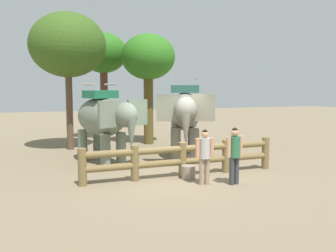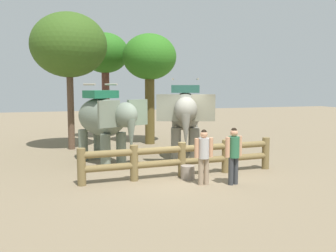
{
  "view_description": "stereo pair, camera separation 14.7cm",
  "coord_description": "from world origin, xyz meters",
  "px_view_note": "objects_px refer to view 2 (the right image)",
  "views": [
    {
      "loc": [
        -3.89,
        -10.59,
        2.79
      ],
      "look_at": [
        0.0,
        1.33,
        1.4
      ],
      "focal_mm": 39.92,
      "sensor_mm": 36.0,
      "label": 1
    },
    {
      "loc": [
        -3.75,
        -10.63,
        2.79
      ],
      "look_at": [
        0.0,
        1.33,
        1.4
      ],
      "focal_mm": 39.92,
      "sensor_mm": 36.0,
      "label": 2
    }
  ],
  "objects_px": {
    "feed_bucket": "(188,172)",
    "log_fence": "(182,157)",
    "tree_far_right": "(105,55)",
    "tree_far_left": "(150,59)",
    "tourist_woman_in_black": "(234,152)",
    "tree_back_center": "(69,46)",
    "elephant_center": "(185,113)",
    "tourist_man_in_blue": "(204,153)",
    "elephant_near_left": "(104,119)"
  },
  "relations": [
    {
      "from": "tree_far_left",
      "to": "feed_bucket",
      "type": "relative_size",
      "value": 12.43
    },
    {
      "from": "log_fence",
      "to": "tourist_man_in_blue",
      "type": "bearing_deg",
      "value": -76.6
    },
    {
      "from": "tourist_woman_in_black",
      "to": "tree_back_center",
      "type": "xyz_separation_m",
      "value": [
        -4.01,
        7.33,
        3.5
      ]
    },
    {
      "from": "tree_back_center",
      "to": "feed_bucket",
      "type": "xyz_separation_m",
      "value": [
        3.02,
        -6.35,
        -4.23
      ]
    },
    {
      "from": "elephant_near_left",
      "to": "feed_bucket",
      "type": "distance_m",
      "value": 3.82
    },
    {
      "from": "tree_back_center",
      "to": "tree_far_right",
      "type": "xyz_separation_m",
      "value": [
        1.87,
        2.56,
        -0.17
      ]
    },
    {
      "from": "elephant_center",
      "to": "tree_back_center",
      "type": "xyz_separation_m",
      "value": [
        -4.04,
        3.3,
        2.72
      ]
    },
    {
      "from": "elephant_center",
      "to": "feed_bucket",
      "type": "xyz_separation_m",
      "value": [
        -1.02,
        -3.05,
        -1.51
      ]
    },
    {
      "from": "tourist_woman_in_black",
      "to": "tree_back_center",
      "type": "distance_m",
      "value": 9.06
    },
    {
      "from": "tourist_woman_in_black",
      "to": "tree_far_right",
      "type": "height_order",
      "value": "tree_far_right"
    },
    {
      "from": "tree_far_left",
      "to": "tourist_woman_in_black",
      "type": "bearing_deg",
      "value": -87.14
    },
    {
      "from": "log_fence",
      "to": "elephant_center",
      "type": "relative_size",
      "value": 1.72
    },
    {
      "from": "log_fence",
      "to": "feed_bucket",
      "type": "bearing_deg",
      "value": -79.19
    },
    {
      "from": "tourist_man_in_blue",
      "to": "tree_back_center",
      "type": "height_order",
      "value": "tree_back_center"
    },
    {
      "from": "tree_far_left",
      "to": "tree_back_center",
      "type": "xyz_separation_m",
      "value": [
        -3.63,
        -0.43,
        0.47
      ]
    },
    {
      "from": "tree_far_left",
      "to": "tree_far_right",
      "type": "bearing_deg",
      "value": 129.58
    },
    {
      "from": "tree_far_right",
      "to": "feed_bucket",
      "type": "height_order",
      "value": "tree_far_right"
    },
    {
      "from": "tourist_woman_in_black",
      "to": "tree_far_right",
      "type": "bearing_deg",
      "value": 102.24
    },
    {
      "from": "tourist_woman_in_black",
      "to": "feed_bucket",
      "type": "relative_size",
      "value": 3.89
    },
    {
      "from": "elephant_near_left",
      "to": "tourist_man_in_blue",
      "type": "height_order",
      "value": "elephant_near_left"
    },
    {
      "from": "tourist_man_in_blue",
      "to": "tree_far_right",
      "type": "distance_m",
      "value": 10.31
    },
    {
      "from": "log_fence",
      "to": "tree_far_left",
      "type": "bearing_deg",
      "value": 84.03
    },
    {
      "from": "tree_far_right",
      "to": "tree_far_left",
      "type": "bearing_deg",
      "value": -50.42
    },
    {
      "from": "log_fence",
      "to": "feed_bucket",
      "type": "xyz_separation_m",
      "value": [
        0.06,
        -0.33,
        -0.4
      ]
    },
    {
      "from": "log_fence",
      "to": "elephant_near_left",
      "type": "distance_m",
      "value": 3.4
    },
    {
      "from": "elephant_center",
      "to": "tree_far_left",
      "type": "height_order",
      "value": "tree_far_left"
    },
    {
      "from": "tree_far_right",
      "to": "elephant_near_left",
      "type": "bearing_deg",
      "value": -98.55
    },
    {
      "from": "tourist_woman_in_black",
      "to": "tree_far_right",
      "type": "distance_m",
      "value": 10.65
    },
    {
      "from": "tree_far_left",
      "to": "tree_back_center",
      "type": "height_order",
      "value": "tree_back_center"
    },
    {
      "from": "log_fence",
      "to": "tree_far_left",
      "type": "relative_size",
      "value": 1.22
    },
    {
      "from": "tree_back_center",
      "to": "tree_far_right",
      "type": "height_order",
      "value": "tree_back_center"
    },
    {
      "from": "log_fence",
      "to": "tourist_woman_in_black",
      "type": "bearing_deg",
      "value": -51.01
    },
    {
      "from": "elephant_center",
      "to": "tourist_man_in_blue",
      "type": "relative_size",
      "value": 2.32
    },
    {
      "from": "log_fence",
      "to": "tourist_woman_in_black",
      "type": "relative_size",
      "value": 3.89
    },
    {
      "from": "elephant_center",
      "to": "tree_back_center",
      "type": "bearing_deg",
      "value": 140.72
    },
    {
      "from": "tourist_woman_in_black",
      "to": "tourist_man_in_blue",
      "type": "height_order",
      "value": "tourist_woman_in_black"
    },
    {
      "from": "feed_bucket",
      "to": "log_fence",
      "type": "bearing_deg",
      "value": 100.81
    },
    {
      "from": "elephant_center",
      "to": "feed_bucket",
      "type": "relative_size",
      "value": 8.76
    },
    {
      "from": "tourist_woman_in_black",
      "to": "tourist_man_in_blue",
      "type": "distance_m",
      "value": 0.84
    },
    {
      "from": "tourist_woman_in_black",
      "to": "tree_far_left",
      "type": "relative_size",
      "value": 0.31
    },
    {
      "from": "tree_back_center",
      "to": "feed_bucket",
      "type": "bearing_deg",
      "value": -64.58
    },
    {
      "from": "log_fence",
      "to": "tourist_man_in_blue",
      "type": "distance_m",
      "value": 1.15
    },
    {
      "from": "tourist_man_in_blue",
      "to": "tree_far_left",
      "type": "distance_m",
      "value": 8.14
    },
    {
      "from": "tourist_man_in_blue",
      "to": "tree_far_right",
      "type": "xyz_separation_m",
      "value": [
        -1.34,
        9.66,
        3.36
      ]
    },
    {
      "from": "elephant_center",
      "to": "tree_far_left",
      "type": "xyz_separation_m",
      "value": [
        -0.41,
        3.74,
        2.26
      ]
    },
    {
      "from": "elephant_center",
      "to": "tourist_man_in_blue",
      "type": "height_order",
      "value": "elephant_center"
    },
    {
      "from": "elephant_near_left",
      "to": "tourist_woman_in_black",
      "type": "relative_size",
      "value": 2.09
    },
    {
      "from": "tree_far_right",
      "to": "tourist_woman_in_black",
      "type": "bearing_deg",
      "value": -77.76
    },
    {
      "from": "tourist_man_in_blue",
      "to": "tree_far_left",
      "type": "relative_size",
      "value": 0.3
    },
    {
      "from": "tree_far_left",
      "to": "feed_bucket",
      "type": "xyz_separation_m",
      "value": [
        -0.61,
        -6.78,
        -3.77
      ]
    }
  ]
}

